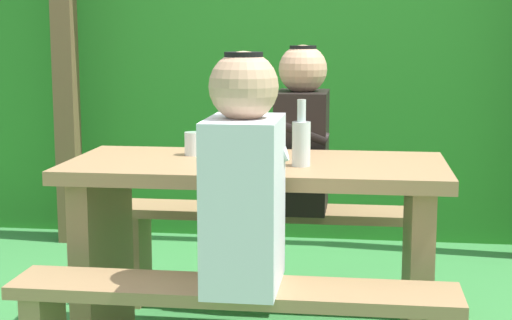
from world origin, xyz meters
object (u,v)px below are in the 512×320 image
(picnic_table, at_px, (256,226))
(person_black_coat, at_px, (302,135))
(drinking_glass, at_px, (194,144))
(person_white_shirt, at_px, (244,180))
(bottle_left, at_px, (301,141))
(bench_far, at_px, (272,237))

(picnic_table, height_order, person_black_coat, person_black_coat)
(person_black_coat, height_order, drinking_glass, person_black_coat)
(picnic_table, height_order, person_white_shirt, person_white_shirt)
(picnic_table, distance_m, bottle_left, 0.39)
(bench_far, bearing_deg, person_white_shirt, -88.11)
(drinking_glass, xyz_separation_m, bottle_left, (0.43, -0.20, 0.05))
(person_black_coat, xyz_separation_m, drinking_glass, (-0.39, -0.43, 0.01))
(person_white_shirt, distance_m, drinking_glass, 0.72)
(bench_far, height_order, person_white_shirt, person_white_shirt)
(person_black_coat, distance_m, bottle_left, 0.64)
(drinking_glass, distance_m, bottle_left, 0.48)
(person_black_coat, distance_m, drinking_glass, 0.58)
(picnic_table, distance_m, person_white_shirt, 0.61)
(bench_far, relative_size, person_white_shirt, 1.95)
(drinking_glass, bearing_deg, person_black_coat, 48.07)
(drinking_glass, bearing_deg, bottle_left, -24.58)
(picnic_table, height_order, bottle_left, bottle_left)
(bench_far, distance_m, bottle_left, 0.84)
(person_white_shirt, bearing_deg, drinking_glass, 114.15)
(bench_far, xyz_separation_m, bottle_left, (0.17, -0.64, 0.52))
(drinking_glass, bearing_deg, bench_far, 59.31)
(picnic_table, relative_size, person_white_shirt, 1.95)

